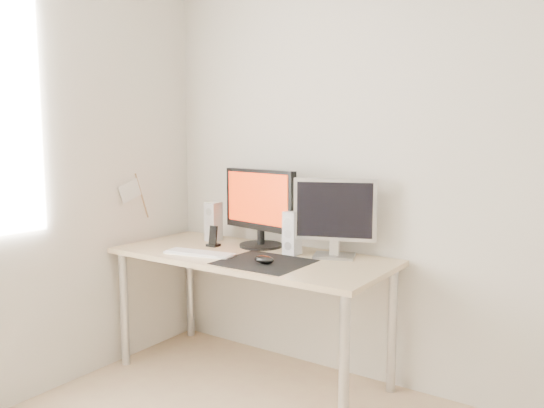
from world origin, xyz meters
The scene contains 11 objects.
wall_back centered at (0.00, 1.75, 1.25)m, with size 3.50×3.50×0.00m, color silver.
mousepad centered at (-0.75, 1.26, 0.73)m, with size 0.45×0.40×0.00m, color black.
mouse centered at (-0.73, 1.23, 0.75)m, with size 0.12×0.07×0.04m, color black.
desk centered at (-0.93, 1.38, 0.65)m, with size 1.60×0.70×0.73m.
main_monitor centered at (-1.00, 1.57, 0.98)m, with size 0.55×0.30×0.47m.
second_monitor centered at (-0.50, 1.57, 0.97)m, with size 0.44×0.23×0.43m.
speaker_left centered at (-1.36, 1.56, 0.85)m, with size 0.08×0.09×0.25m.
speaker_right centered at (-0.73, 1.50, 0.85)m, with size 0.08×0.09×0.25m.
keyboard centered at (-1.15, 1.21, 0.74)m, with size 0.43×0.18×0.02m.
phone_dock centered at (-1.24, 1.42, 0.77)m, with size 0.07×0.06×0.13m.
pennant centered at (-1.72, 1.24, 1.05)m, with size 0.01×0.23×0.29m.
Camera 1 is at (0.82, -0.98, 1.38)m, focal length 35.00 mm.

